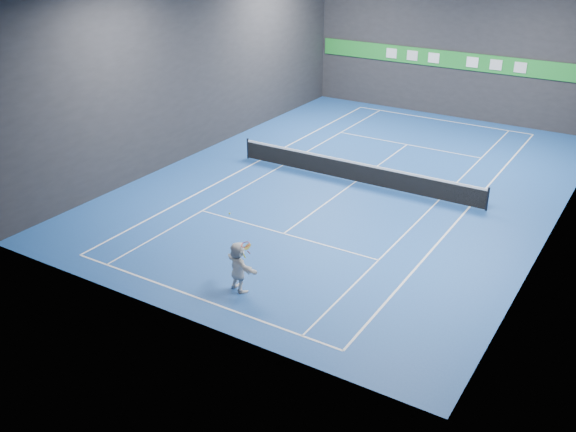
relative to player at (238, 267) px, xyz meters
The scene contains 19 objects.
ground 10.83m from the player, 95.12° to the left, with size 26.00×26.00×0.00m, color #1B4998.
wall_back 24.04m from the player, 92.32° to the left, with size 18.00×0.10×9.00m, color #242427.
wall_front 4.36m from the player, 113.18° to the right, with size 18.00×0.10×9.00m, color #242427.
wall_left 15.09m from the player, 132.83° to the left, with size 0.10×26.00×9.00m, color #242427.
wall_right 13.90m from the player, 53.22° to the left, with size 0.10×26.00×9.00m, color #242427.
baseline_near 1.74m from the player, 130.19° to the right, with size 10.98×0.08×0.01m, color white.
baseline_far 22.68m from the player, 92.44° to the left, with size 10.98×0.08×0.01m, color white.
sideline_doubles_left 12.57m from the player, 120.98° to the left, with size 0.08×23.78×0.01m, color white.
sideline_doubles_right 11.70m from the player, 67.16° to the left, with size 0.08×23.78×0.01m, color white.
sideline_singles_left 11.92m from the player, 115.27° to the left, with size 0.06×23.78×0.01m, color white.
sideline_singles_right 11.24m from the player, 73.69° to the left, with size 0.06×23.78×0.01m, color white.
service_line_near 4.54m from the player, 102.49° to the left, with size 8.23×0.06×0.01m, color white.
service_line_far 17.20m from the player, 93.22° to the left, with size 8.23×0.06×0.01m, color white.
center_service_line 10.83m from the player, 95.12° to the left, with size 0.06×12.80×0.01m, color white.
player is the anchor object (origin of this frame).
tennis_ball 1.83m from the player, 157.57° to the left, with size 0.06×0.06×0.06m, color #DCF729.
tennis_net 10.80m from the player, 95.12° to the left, with size 12.50×0.10×1.07m.
sponsor_banner 23.85m from the player, 92.33° to the left, with size 17.64×0.11×1.00m.
tennis_racket 0.87m from the player, ahead, with size 0.45×0.37×0.63m.
Camera 1 is at (12.11, -25.61, 11.46)m, focal length 40.00 mm.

